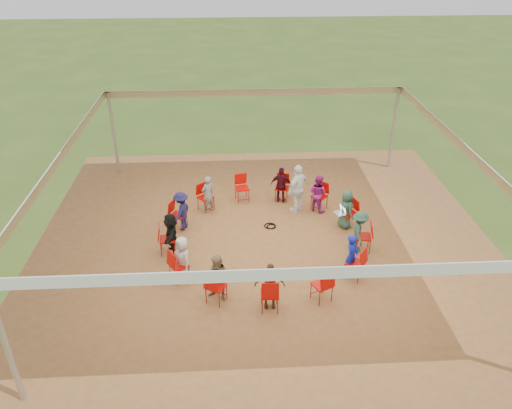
{
  "coord_description": "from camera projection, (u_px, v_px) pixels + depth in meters",
  "views": [
    {
      "loc": [
        -0.91,
        -11.75,
        7.94
      ],
      "look_at": [
        -0.24,
        0.3,
        1.16
      ],
      "focal_mm": 35.0,
      "sensor_mm": 36.0,
      "label": 1
    }
  ],
  "objects": [
    {
      "name": "chair_4",
      "position": [
        206.0,
        198.0,
        15.67
      ],
      "size": [
        0.6,
        0.61,
        0.9
      ],
      "primitive_type": null,
      "rotation": [
        0.0,
        0.0,
        -2.45
      ],
      "color": "#C20802",
      "rests_on": "ground"
    },
    {
      "name": "dirt_patch",
      "position": [
        265.0,
        245.0,
        14.16
      ],
      "size": [
        13.0,
        13.0,
        0.0
      ],
      "primitive_type": "plane",
      "color": "brown",
      "rests_on": "ground"
    },
    {
      "name": "person_seated_8",
      "position": [
        270.0,
        285.0,
        11.6
      ],
      "size": [
        0.72,
        0.39,
        1.22
      ],
      "primitive_type": "imported",
      "rotation": [
        0.0,
        0.0,
        -0.03
      ],
      "color": "brown",
      "rests_on": "ground"
    },
    {
      "name": "chair_8",
      "position": [
        216.0,
        286.0,
        11.82
      ],
      "size": [
        0.58,
        0.59,
        0.9
      ],
      "primitive_type": null,
      "rotation": [
        0.0,
        0.0,
        -0.52
      ],
      "color": "#C20802",
      "rests_on": "ground"
    },
    {
      "name": "chair_1",
      "position": [
        320.0,
        196.0,
        15.74
      ],
      "size": [
        0.61,
        0.61,
        0.9
      ],
      "primitive_type": null,
      "rotation": [
        0.0,
        0.0,
        2.38
      ],
      "color": "#C20802",
      "rests_on": "ground"
    },
    {
      "name": "person_seated_1",
      "position": [
        318.0,
        193.0,
        15.58
      ],
      "size": [
        0.66,
        0.65,
        1.22
      ],
      "primitive_type": "imported",
      "rotation": [
        0.0,
        0.0,
        2.38
      ],
      "color": "#961B75",
      "rests_on": "ground"
    },
    {
      "name": "chair_11",
      "position": [
        355.0,
        263.0,
        12.64
      ],
      "size": [
        0.6,
        0.6,
        0.9
      ],
      "primitive_type": null,
      "rotation": [
        0.0,
        0.0,
        0.93
      ],
      "color": "#C20802",
      "rests_on": "ground"
    },
    {
      "name": "chair_9",
      "position": [
        270.0,
        294.0,
        11.58
      ],
      "size": [
        0.43,
        0.45,
        0.9
      ],
      "primitive_type": null,
      "rotation": [
        0.0,
        0.0,
        -0.03
      ],
      "color": "#C20802",
      "rests_on": "ground"
    },
    {
      "name": "chair_10",
      "position": [
        322.0,
        285.0,
        11.87
      ],
      "size": [
        0.57,
        0.58,
        0.9
      ],
      "primitive_type": null,
      "rotation": [
        0.0,
        0.0,
        0.45
      ],
      "color": "#C20802",
      "rests_on": "ground"
    },
    {
      "name": "chair_3",
      "position": [
        242.0,
        188.0,
        16.22
      ],
      "size": [
        0.5,
        0.52,
        0.9
      ],
      "primitive_type": null,
      "rotation": [
        0.0,
        0.0,
        -2.93
      ],
      "color": "#C20802",
      "rests_on": "ground"
    },
    {
      "name": "person_seated_2",
      "position": [
        281.0,
        185.0,
        16.06
      ],
      "size": [
        0.79,
        0.54,
        1.22
      ],
      "primitive_type": "imported",
      "rotation": [
        0.0,
        0.0,
        2.87
      ],
      "color": "#380912",
      "rests_on": "ground"
    },
    {
      "name": "chair_5",
      "position": [
        178.0,
        215.0,
        14.73
      ],
      "size": [
        0.57,
        0.56,
        0.9
      ],
      "primitive_type": null,
      "rotation": [
        0.0,
        0.0,
        -1.97
      ],
      "color": "#C20802",
      "rests_on": "ground"
    },
    {
      "name": "chair_2",
      "position": [
        282.0,
        188.0,
        16.24
      ],
      "size": [
        0.52,
        0.54,
        0.9
      ],
      "primitive_type": null,
      "rotation": [
        0.0,
        0.0,
        2.87
      ],
      "color": "#C20802",
      "rests_on": "ground"
    },
    {
      "name": "tent",
      "position": [
        266.0,
        169.0,
        13.0
      ],
      "size": [
        10.33,
        10.33,
        3.0
      ],
      "color": "#B2B2B7",
      "rests_on": "ground"
    },
    {
      "name": "laptop",
      "position": [
        341.0,
        211.0,
        14.67
      ],
      "size": [
        0.37,
        0.41,
        0.24
      ],
      "rotation": [
        0.0,
        0.0,
        1.9
      ],
      "color": "#B7B7BC",
      "rests_on": "ground"
    },
    {
      "name": "cable_coil",
      "position": [
        270.0,
        226.0,
        15.0
      ],
      "size": [
        0.44,
        0.44,
        0.03
      ],
      "rotation": [
        0.0,
        0.0,
        0.28
      ],
      "color": "black",
      "rests_on": "ground"
    },
    {
      "name": "person_seated_0",
      "position": [
        346.0,
        209.0,
        14.71
      ],
      "size": [
        0.51,
        0.67,
        1.22
      ],
      "primitive_type": "imported",
      "rotation": [
        0.0,
        0.0,
        1.9
      ],
      "color": "#284C3B",
      "rests_on": "ground"
    },
    {
      "name": "ground",
      "position": [
        265.0,
        245.0,
        14.16
      ],
      "size": [
        80.0,
        80.0,
        0.0
      ],
      "primitive_type": "plane",
      "color": "#365119",
      "rests_on": "ground"
    },
    {
      "name": "person_seated_3",
      "position": [
        208.0,
        194.0,
        15.51
      ],
      "size": [
        0.53,
        0.51,
        1.22
      ],
      "primitive_type": "imported",
      "rotation": [
        0.0,
        0.0,
        -2.45
      ],
      "color": "gray",
      "rests_on": "ground"
    },
    {
      "name": "chair_7",
      "position": [
        179.0,
        265.0,
        12.55
      ],
      "size": [
        0.6,
        0.59,
        0.9
      ],
      "primitive_type": null,
      "rotation": [
        0.0,
        0.0,
        -1.0
      ],
      "color": "#C20802",
      "rests_on": "ground"
    },
    {
      "name": "chair_6",
      "position": [
        167.0,
        239.0,
        13.6
      ],
      "size": [
        0.48,
        0.46,
        0.9
      ],
      "primitive_type": null,
      "rotation": [
        0.0,
        0.0,
        -1.48
      ],
      "color": "#C20802",
      "rests_on": "ground"
    },
    {
      "name": "person_seated_5",
      "position": [
        171.0,
        234.0,
        13.53
      ],
      "size": [
        0.52,
        1.16,
        1.22
      ],
      "primitive_type": "imported",
      "rotation": [
        0.0,
        0.0,
        -1.48
      ],
      "color": "black",
      "rests_on": "ground"
    },
    {
      "name": "standing_person",
      "position": [
        298.0,
        188.0,
        15.46
      ],
      "size": [
        1.0,
        0.98,
        1.58
      ],
      "primitive_type": "imported",
      "rotation": [
        0.0,
        0.0,
        3.89
      ],
      "color": "white",
      "rests_on": "ground"
    },
    {
      "name": "person_seated_6",
      "position": [
        183.0,
        258.0,
        12.53
      ],
      "size": [
        0.6,
        0.68,
        1.22
      ],
      "primitive_type": "imported",
      "rotation": [
        0.0,
        0.0,
        -1.0
      ],
      "color": "#BCB3A6",
      "rests_on": "ground"
    },
    {
      "name": "person_seated_10",
      "position": [
        360.0,
        231.0,
        13.64
      ],
      "size": [
        0.51,
        0.84,
        1.22
      ],
      "primitive_type": "imported",
      "rotation": [
        0.0,
        0.0,
        1.42
      ],
      "color": "#284C3B",
      "rests_on": "ground"
    },
    {
      "name": "person_seated_7",
      "position": [
        218.0,
        278.0,
        11.83
      ],
      "size": [
        0.68,
        0.59,
        1.22
      ],
      "primitive_type": "imported",
      "rotation": [
        0.0,
        0.0,
        -0.52
      ],
      "color": "#8B7250",
      "rests_on": "ground"
    },
    {
      "name": "person_seated_4",
      "position": [
        182.0,
        211.0,
        14.61
      ],
      "size": [
        0.66,
        0.88,
        1.22
      ],
      "primitive_type": "imported",
      "rotation": [
        0.0,
        0.0,
        -1.97
      ],
      "color": "#191742",
      "rests_on": "ground"
    },
    {
      "name": "chair_12",
      "position": [
        363.0,
        237.0,
        13.71
      ],
      "size": [
        0.5,
        0.48,
        0.9
      ],
      "primitive_type": null,
      "rotation": [
        0.0,
        0.0,
        1.42
      ],
      "color": "#C20802",
      "rests_on": "ground"
    },
    {
      "name": "person_seated_9",
      "position": [
        352.0,
        256.0,
        12.62
      ],
      "size": [
        0.5,
        0.53,
        1.22
      ],
      "primitive_type": "imported",
      "rotation": [
        0.0,
        0.0,
        0.93
      ],
      "color": "#101DB0",
      "rests_on": "ground"
    },
    {
      "name": "chair_0",
      "position": [
        349.0,
        213.0,
        14.83
      ],
      "size": [
        0.55,
        0.54,
        0.9
      ],
      "primitive_type": null,
      "rotation": [
        0.0,
        0.0,
        1.9
      ],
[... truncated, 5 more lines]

